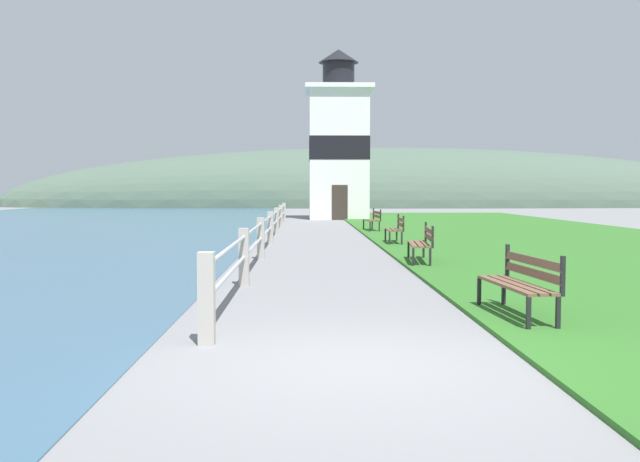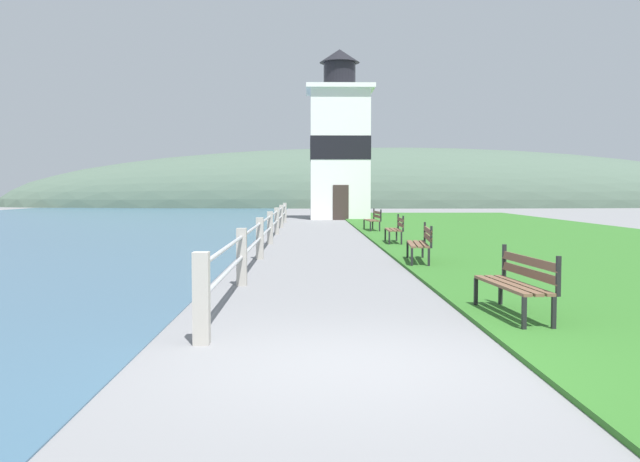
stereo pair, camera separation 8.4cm
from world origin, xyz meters
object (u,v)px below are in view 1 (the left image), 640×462
object	(u,v)px
park_bench_by_lighthouse	(373,219)
lighthouse	(338,145)
park_bench_far	(396,228)
park_bench_near	(522,280)
park_bench_midway	(423,241)

from	to	relation	value
park_bench_by_lighthouse	lighthouse	world-z (taller)	lighthouse
park_bench_far	lighthouse	world-z (taller)	lighthouse
park_bench_near	park_bench_by_lighthouse	size ratio (longest dim) A/B	1.05
park_bench_midway	park_bench_by_lighthouse	distance (m)	12.87
park_bench_midway	park_bench_far	xyz separation A→B (m)	(0.14, 5.94, -0.00)
park_bench_midway	park_bench_far	distance (m)	5.94
park_bench_near	park_bench_by_lighthouse	distance (m)	20.00
park_bench_midway	park_bench_by_lighthouse	size ratio (longest dim) A/B	1.09
park_bench_midway	park_bench_by_lighthouse	world-z (taller)	same
park_bench_midway	park_bench_far	world-z (taller)	same
park_bench_far	park_bench_by_lighthouse	world-z (taller)	same
park_bench_near	lighthouse	distance (m)	33.12
park_bench_near	park_bench_far	world-z (taller)	same
park_bench_near	park_bench_by_lighthouse	bearing A→B (deg)	-94.48
park_bench_near	park_bench_far	xyz separation A→B (m)	(-0.00, 13.06, -0.00)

